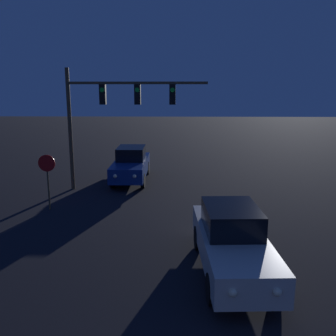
# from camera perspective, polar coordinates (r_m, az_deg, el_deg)

# --- Properties ---
(car_near) EXTENTS (1.86, 4.85, 1.73)m
(car_near) POSITION_cam_1_polar(r_m,az_deg,el_deg) (10.09, 9.72, -10.85)
(car_near) COLOR beige
(car_near) RESTS_ON ground_plane
(car_far) EXTENTS (1.68, 4.80, 1.73)m
(car_far) POSITION_cam_1_polar(r_m,az_deg,el_deg) (19.52, -5.66, 0.59)
(car_far) COLOR navy
(car_far) RESTS_ON ground_plane
(traffic_signal_mast) EXTENTS (6.42, 0.30, 5.63)m
(traffic_signal_mast) POSITION_cam_1_polar(r_m,az_deg,el_deg) (17.46, -8.56, 9.34)
(traffic_signal_mast) COLOR brown
(traffic_signal_mast) RESTS_ON ground_plane
(stop_sign) EXTENTS (0.67, 0.07, 2.22)m
(stop_sign) POSITION_cam_1_polar(r_m,az_deg,el_deg) (15.33, -17.91, -0.57)
(stop_sign) COLOR brown
(stop_sign) RESTS_ON ground_plane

